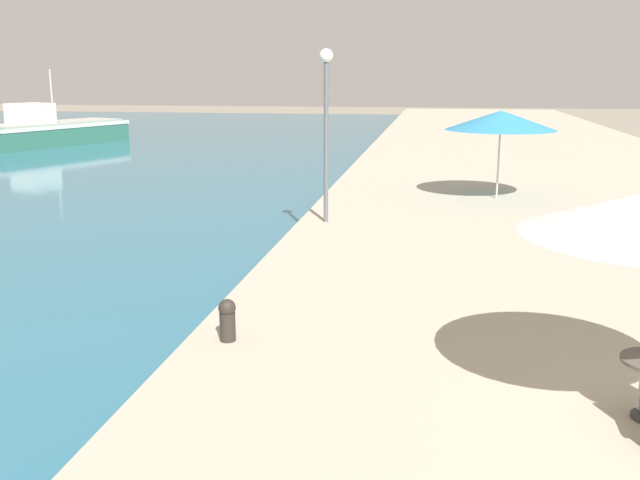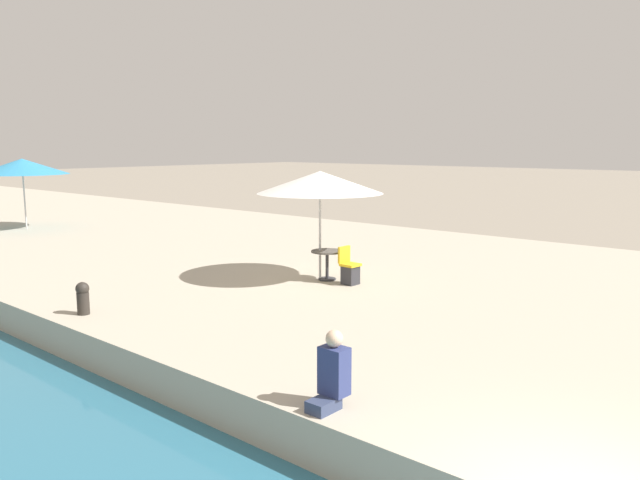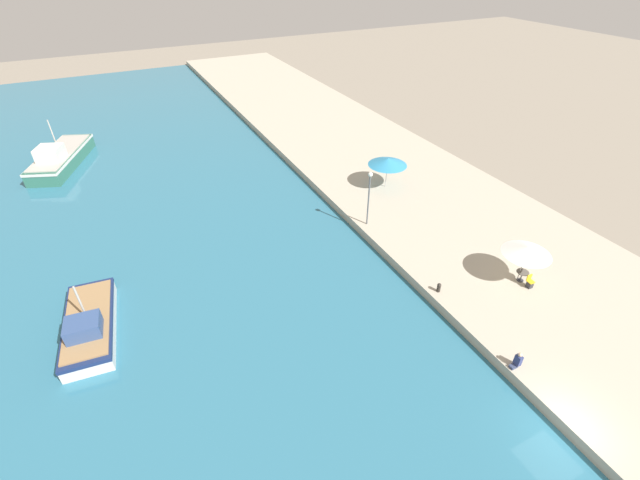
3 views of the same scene
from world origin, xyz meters
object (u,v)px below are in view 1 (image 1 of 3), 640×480
(fishing_boat_mid, at_px, (52,130))
(lamppost, at_px, (326,106))
(mooring_bollard, at_px, (227,319))
(cafe_umbrella_white, at_px, (501,120))

(fishing_boat_mid, xyz_separation_m, lamppost, (21.89, -24.55, 2.82))
(mooring_bollard, xyz_separation_m, lamppost, (0.10, 8.93, 2.74))
(cafe_umbrella_white, height_order, lamppost, lamppost)
(lamppost, bearing_deg, mooring_bollard, -90.63)
(cafe_umbrella_white, bearing_deg, lamppost, -136.45)
(lamppost, bearing_deg, fishing_boat_mid, 131.72)
(fishing_boat_mid, distance_m, cafe_umbrella_white, 33.43)
(fishing_boat_mid, distance_m, lamppost, 33.01)
(fishing_boat_mid, height_order, lamppost, lamppost)
(fishing_boat_mid, relative_size, cafe_umbrella_white, 3.04)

